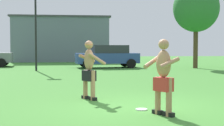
{
  "coord_description": "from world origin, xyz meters",
  "views": [
    {
      "loc": [
        -1.66,
        -8.01,
        1.5
      ],
      "look_at": [
        -0.42,
        2.0,
        0.99
      ],
      "focal_mm": 52.9,
      "sensor_mm": 36.0,
      "label": 1
    }
  ],
  "objects_px": {
    "player_in_red": "(163,75)",
    "lamp_post": "(36,20)",
    "player_with_cap": "(89,67)",
    "car_blue_far_end": "(108,56)",
    "frisbee": "(141,109)",
    "tree_right_field": "(196,8)"
  },
  "relations": [
    {
      "from": "lamp_post",
      "to": "tree_right_field",
      "type": "xyz_separation_m",
      "value": [
        10.59,
        1.2,
        0.97
      ]
    },
    {
      "from": "player_with_cap",
      "to": "tree_right_field",
      "type": "bearing_deg",
      "value": 57.45
    },
    {
      "from": "player_in_red",
      "to": "lamp_post",
      "type": "bearing_deg",
      "value": 106.86
    },
    {
      "from": "player_in_red",
      "to": "frisbee",
      "type": "height_order",
      "value": "player_in_red"
    },
    {
      "from": "player_with_cap",
      "to": "car_blue_far_end",
      "type": "relative_size",
      "value": 0.38
    },
    {
      "from": "car_blue_far_end",
      "to": "lamp_post",
      "type": "relative_size",
      "value": 0.9
    },
    {
      "from": "player_with_cap",
      "to": "frisbee",
      "type": "bearing_deg",
      "value": -55.73
    },
    {
      "from": "player_in_red",
      "to": "frisbee",
      "type": "distance_m",
      "value": 1.13
    },
    {
      "from": "player_in_red",
      "to": "lamp_post",
      "type": "distance_m",
      "value": 14.37
    },
    {
      "from": "player_with_cap",
      "to": "player_in_red",
      "type": "bearing_deg",
      "value": -57.53
    },
    {
      "from": "player_in_red",
      "to": "lamp_post",
      "type": "height_order",
      "value": "lamp_post"
    },
    {
      "from": "player_with_cap",
      "to": "player_in_red",
      "type": "xyz_separation_m",
      "value": [
        1.48,
        -2.33,
        -0.04
      ]
    },
    {
      "from": "lamp_post",
      "to": "player_with_cap",
      "type": "bearing_deg",
      "value": -76.82
    },
    {
      "from": "player_in_red",
      "to": "tree_right_field",
      "type": "xyz_separation_m",
      "value": [
        6.47,
        14.78,
        3.2
      ]
    },
    {
      "from": "car_blue_far_end",
      "to": "tree_right_field",
      "type": "xyz_separation_m",
      "value": [
        5.92,
        -1.22,
        3.25
      ]
    },
    {
      "from": "car_blue_far_end",
      "to": "player_with_cap",
      "type": "bearing_deg",
      "value": -98.45
    },
    {
      "from": "frisbee",
      "to": "car_blue_far_end",
      "type": "height_order",
      "value": "car_blue_far_end"
    },
    {
      "from": "player_with_cap",
      "to": "car_blue_far_end",
      "type": "xyz_separation_m",
      "value": [
        2.03,
        13.67,
        -0.09
      ]
    },
    {
      "from": "player_in_red",
      "to": "lamp_post",
      "type": "relative_size",
      "value": 0.33
    },
    {
      "from": "player_with_cap",
      "to": "player_in_red",
      "type": "relative_size",
      "value": 1.01
    },
    {
      "from": "car_blue_far_end",
      "to": "lamp_post",
      "type": "height_order",
      "value": "lamp_post"
    },
    {
      "from": "frisbee",
      "to": "tree_right_field",
      "type": "xyz_separation_m",
      "value": [
        6.81,
        14.13,
        4.06
      ]
    }
  ]
}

